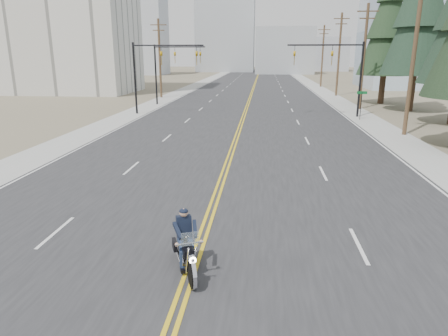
% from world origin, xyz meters
% --- Properties ---
extents(ground_plane, '(400.00, 400.00, 0.00)m').
position_xyz_m(ground_plane, '(0.00, 0.00, 0.00)').
color(ground_plane, '#776D56').
rests_on(ground_plane, ground).
extents(road, '(20.00, 200.00, 0.01)m').
position_xyz_m(road, '(0.00, 70.00, 0.01)').
color(road, '#303033').
rests_on(road, ground).
extents(sidewalk_left, '(3.00, 200.00, 0.01)m').
position_xyz_m(sidewalk_left, '(-11.50, 70.00, 0.01)').
color(sidewalk_left, '#A5A5A0').
rests_on(sidewalk_left, ground).
extents(sidewalk_right, '(3.00, 200.00, 0.01)m').
position_xyz_m(sidewalk_right, '(11.50, 70.00, 0.01)').
color(sidewalk_right, '#A5A5A0').
rests_on(sidewalk_right, ground).
extents(traffic_mast_left, '(7.10, 0.26, 7.00)m').
position_xyz_m(traffic_mast_left, '(-8.98, 32.00, 4.94)').
color(traffic_mast_left, black).
rests_on(traffic_mast_left, ground).
extents(traffic_mast_right, '(7.10, 0.26, 7.00)m').
position_xyz_m(traffic_mast_right, '(8.98, 32.00, 4.94)').
color(traffic_mast_right, black).
rests_on(traffic_mast_right, ground).
extents(traffic_mast_far, '(6.10, 0.26, 7.00)m').
position_xyz_m(traffic_mast_far, '(-9.31, 40.00, 4.87)').
color(traffic_mast_far, black).
rests_on(traffic_mast_far, ground).
extents(street_sign, '(0.90, 0.06, 2.62)m').
position_xyz_m(street_sign, '(10.80, 30.00, 1.80)').
color(street_sign, black).
rests_on(street_sign, ground).
extents(utility_pole_b, '(2.20, 0.30, 11.50)m').
position_xyz_m(utility_pole_b, '(12.50, 23.00, 5.98)').
color(utility_pole_b, brown).
rests_on(utility_pole_b, ground).
extents(utility_pole_c, '(2.20, 0.30, 11.00)m').
position_xyz_m(utility_pole_c, '(12.50, 38.00, 5.73)').
color(utility_pole_c, brown).
rests_on(utility_pole_c, ground).
extents(utility_pole_d, '(2.20, 0.30, 11.50)m').
position_xyz_m(utility_pole_d, '(12.50, 53.00, 5.98)').
color(utility_pole_d, brown).
rests_on(utility_pole_d, ground).
extents(utility_pole_e, '(2.20, 0.30, 11.00)m').
position_xyz_m(utility_pole_e, '(12.50, 70.00, 5.73)').
color(utility_pole_e, brown).
rests_on(utility_pole_e, ground).
extents(utility_pole_left, '(2.20, 0.30, 10.50)m').
position_xyz_m(utility_pole_left, '(-12.50, 48.00, 5.48)').
color(utility_pole_left, brown).
rests_on(utility_pole_left, ground).
extents(glass_building, '(24.00, 16.00, 20.00)m').
position_xyz_m(glass_building, '(32.00, 70.00, 10.00)').
color(glass_building, '#9EB5CC').
rests_on(glass_building, ground).
extents(haze_bldg_a, '(14.00, 12.00, 22.00)m').
position_xyz_m(haze_bldg_a, '(-35.00, 115.00, 11.00)').
color(haze_bldg_a, '#B7BCC6').
rests_on(haze_bldg_a, ground).
extents(haze_bldg_b, '(18.00, 14.00, 14.00)m').
position_xyz_m(haze_bldg_b, '(8.00, 125.00, 7.00)').
color(haze_bldg_b, '#ADB2B7').
rests_on(haze_bldg_b, ground).
extents(haze_bldg_c, '(16.00, 12.00, 18.00)m').
position_xyz_m(haze_bldg_c, '(40.00, 110.00, 9.00)').
color(haze_bldg_c, '#B7BCC6').
rests_on(haze_bldg_c, ground).
extents(haze_bldg_d, '(20.00, 15.00, 26.00)m').
position_xyz_m(haze_bldg_d, '(-12.00, 140.00, 13.00)').
color(haze_bldg_d, '#ADB2B7').
rests_on(haze_bldg_d, ground).
extents(haze_bldg_e, '(14.00, 14.00, 12.00)m').
position_xyz_m(haze_bldg_e, '(25.00, 150.00, 6.00)').
color(haze_bldg_e, '#B7BCC6').
rests_on(haze_bldg_e, ground).
extents(haze_bldg_f, '(12.00, 12.00, 16.00)m').
position_xyz_m(haze_bldg_f, '(-50.00, 130.00, 8.00)').
color(haze_bldg_f, '#ADB2B7').
rests_on(haze_bldg_f, ground).
extents(motorcyclist, '(1.71, 2.45, 1.76)m').
position_xyz_m(motorcyclist, '(-0.10, 1.97, 0.88)').
color(motorcyclist, black).
rests_on(motorcyclist, ground).
extents(conifer_tall, '(6.86, 6.86, 19.06)m').
position_xyz_m(conifer_tall, '(17.45, 36.79, 10.94)').
color(conifer_tall, '#382619').
rests_on(conifer_tall, ground).
extents(conifer_far, '(6.43, 6.43, 17.23)m').
position_xyz_m(conifer_far, '(16.31, 43.59, 9.88)').
color(conifer_far, '#382619').
rests_on(conifer_far, ground).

